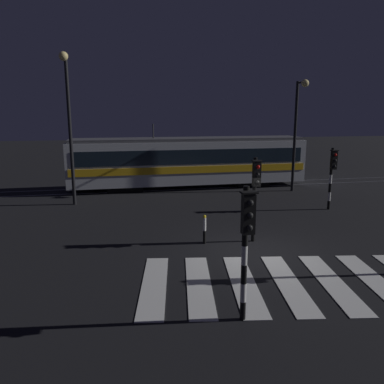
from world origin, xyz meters
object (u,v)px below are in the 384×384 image
(traffic_light_median_centre, at_px, (255,187))
(tram, at_px, (189,161))
(street_lamp_trackside_left, at_px, (68,113))
(street_lamp_trackside_right, at_px, (298,122))
(traffic_light_corner_far_right, at_px, (332,169))
(bollard_island_edge, at_px, (205,229))
(traffic_light_kerb_mid_left, at_px, (246,235))

(traffic_light_median_centre, bearing_deg, tram, 91.32)
(street_lamp_trackside_left, relative_size, street_lamp_trackside_right, 1.14)
(traffic_light_corner_far_right, height_order, bollard_island_edge, traffic_light_corner_far_right)
(traffic_light_corner_far_right, relative_size, tram, 0.20)
(street_lamp_trackside_right, bearing_deg, tram, 156.18)
(traffic_light_corner_far_right, relative_size, bollard_island_edge, 2.82)
(traffic_light_median_centre, bearing_deg, bollard_island_edge, 173.76)
(traffic_light_median_centre, distance_m, traffic_light_corner_far_right, 6.76)
(street_lamp_trackside_right, height_order, bollard_island_edge, street_lamp_trackside_right)
(street_lamp_trackside_left, height_order, street_lamp_trackside_right, street_lamp_trackside_left)
(traffic_light_median_centre, bearing_deg, street_lamp_trackside_left, 133.94)
(traffic_light_median_centre, distance_m, street_lamp_trackside_right, 10.52)
(traffic_light_kerb_mid_left, height_order, street_lamp_trackside_left, street_lamp_trackside_left)
(tram, height_order, bollard_island_edge, tram)
(traffic_light_corner_far_right, distance_m, bollard_island_edge, 8.41)
(traffic_light_median_centre, relative_size, street_lamp_trackside_right, 0.48)
(traffic_light_corner_far_right, xyz_separation_m, street_lamp_trackside_right, (0.35, 4.59, 2.23))
(traffic_light_median_centre, relative_size, bollard_island_edge, 2.91)
(traffic_light_median_centre, distance_m, tram, 11.17)
(street_lamp_trackside_left, distance_m, bollard_island_edge, 9.99)
(traffic_light_median_centre, bearing_deg, traffic_light_corner_far_right, 34.79)
(tram, bearing_deg, street_lamp_trackside_right, -23.82)
(street_lamp_trackside_left, bearing_deg, tram, 27.80)
(traffic_light_kerb_mid_left, height_order, bollard_island_edge, traffic_light_kerb_mid_left)
(street_lamp_trackside_right, bearing_deg, bollard_island_edge, -133.34)
(street_lamp_trackside_left, distance_m, street_lamp_trackside_right, 13.15)
(street_lamp_trackside_left, bearing_deg, street_lamp_trackside_right, 4.16)
(traffic_light_corner_far_right, xyz_separation_m, tram, (-5.80, 7.30, -0.32))
(traffic_light_kerb_mid_left, bearing_deg, tram, 83.02)
(street_lamp_trackside_left, height_order, bollard_island_edge, street_lamp_trackside_left)
(tram, bearing_deg, bollard_island_edge, -98.42)
(traffic_light_corner_far_right, relative_size, street_lamp_trackside_left, 0.41)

